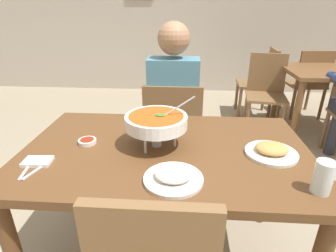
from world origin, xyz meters
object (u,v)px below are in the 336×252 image
Objects in this scene: drink_glass at (323,179)px; chair_diner_main at (173,132)px; chair_bg_right at (262,79)px; chair_bg_window at (266,89)px; dining_table_main at (166,166)px; diner_main at (174,101)px; curry_bowl at (156,122)px; dining_table_far at (331,82)px; rice_plate at (173,176)px; sauce_dish at (87,141)px; chair_bg_corner at (309,80)px; appetizer_plate at (271,151)px.

chair_diner_main is at bearing 120.60° from drink_glass.
chair_bg_window is at bearing -98.93° from chair_bg_right.
dining_table_main is 0.75m from diner_main.
curry_bowl is 2.56m from dining_table_far.
chair_bg_window reaches higher than rice_plate.
chair_bg_window is at bearing 61.14° from curry_bowl.
chair_bg_window is (1.02, 1.97, -0.14)m from dining_table_main.
chair_diner_main is 10.00× the size of sauce_dish.
dining_table_main is 2.93m from chair_bg_corner.
diner_main reaches higher than sauce_dish.
chair_diner_main is 6.92× the size of drink_glass.
chair_bg_corner is (-0.01, 0.52, -0.11)m from dining_table_far.
dining_table_far is 1.11× the size of chair_bg_window.
chair_bg_right is 1.00× the size of chair_bg_window.
rice_plate is 0.54m from sauce_dish.
curry_bowl is 0.37× the size of chair_bg_right.
drink_glass reaches higher than rice_plate.
chair_diner_main is 0.24m from diner_main.
appetizer_plate is (0.50, -0.03, 0.13)m from dining_table_main.
curry_bowl is 0.32m from rice_plate.
dining_table_main is 2.53m from dining_table_far.
chair_bg_window reaches higher than drink_glass.
sauce_dish is 2.43m from chair_bg_window.
curry_bowl is (-0.05, 0.02, 0.24)m from dining_table_main.
chair_diner_main is 2.38m from chair_bg_corner.
sauce_dish is (-0.35, -0.00, -0.12)m from curry_bowl.
diner_main is at bearing 90.00° from chair_diner_main.
chair_diner_main is at bearing 92.93° from rice_plate.
chair_bg_right reaches higher than drink_glass.
chair_bg_corner is at bearing 91.16° from dining_table_far.
chair_bg_right is (0.50, 2.73, -0.31)m from drink_glass.
diner_main is 2.36m from chair_bg_corner.
curry_bowl is 2.70m from chair_bg_right.
drink_glass is at bearing -100.60° from chair_bg_window.
appetizer_plate is at bearing -3.29° from sauce_dish.
chair_diner_main is at bearing -90.00° from diner_main.
curry_bowl is at bearing 174.55° from appetizer_plate.
chair_diner_main is 0.79m from curry_bowl.
chair_diner_main is 2.05m from dining_table_far.
rice_plate reaches higher than sauce_dish.
dining_table_main is 2.22m from chair_bg_window.
dining_table_far is 0.68m from chair_bg_window.
drink_glass reaches higher than dining_table_far.
chair_diner_main reaches higher than dining_table_main.
sauce_dish is (-0.90, 0.05, -0.01)m from appetizer_plate.
sauce_dish is (-0.40, -0.70, 0.26)m from chair_diner_main.
diner_main is at bearing 122.49° from appetizer_plate.
sauce_dish is at bearing -179.94° from curry_bowl.
chair_bg_right is at bearing 76.28° from appetizer_plate.
chair_bg_corner is (0.58, -0.04, 0.00)m from chair_bg_right.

